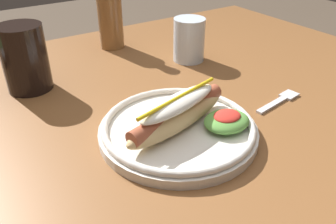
{
  "coord_description": "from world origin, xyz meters",
  "views": [
    {
      "loc": [
        -0.25,
        -0.47,
        1.07
      ],
      "look_at": [
        0.02,
        -0.05,
        0.77
      ],
      "focal_mm": 37.03,
      "sensor_mm": 36.0,
      "label": 1
    }
  ],
  "objects": [
    {
      "name": "fork",
      "position": [
        0.26,
        -0.1,
        0.74
      ],
      "size": [
        0.12,
        0.04,
        0.0
      ],
      "rotation": [
        0.0,
        0.0,
        0.14
      ],
      "color": "silver",
      "rests_on": "dining_table"
    },
    {
      "name": "water_cup",
      "position": [
        0.23,
        0.17,
        0.79
      ],
      "size": [
        0.08,
        0.08,
        0.1
      ],
      "primitive_type": "cylinder",
      "color": "silver",
      "rests_on": "dining_table"
    },
    {
      "name": "soda_cup",
      "position": [
        -0.13,
        0.23,
        0.81
      ],
      "size": [
        0.09,
        0.09,
        0.13
      ],
      "primitive_type": "cylinder",
      "color": "black",
      "rests_on": "dining_table"
    },
    {
      "name": "hot_dog_plate",
      "position": [
        0.03,
        -0.08,
        0.76
      ],
      "size": [
        0.26,
        0.26,
        0.08
      ],
      "color": "silver",
      "rests_on": "dining_table"
    },
    {
      "name": "dining_table",
      "position": [
        0.0,
        0.0,
        0.65
      ],
      "size": [
        1.39,
        1.01,
        0.74
      ],
      "color": "brown",
      "rests_on": "ground_plane"
    },
    {
      "name": "glass_bottle",
      "position": [
        0.11,
        0.36,
        0.82
      ],
      "size": [
        0.06,
        0.06,
        0.21
      ],
      "color": "brown",
      "rests_on": "dining_table"
    }
  ]
}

